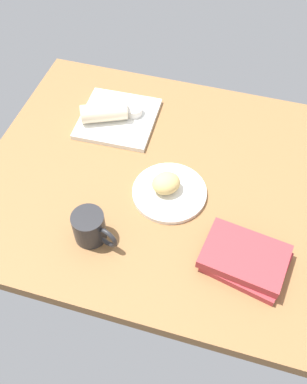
# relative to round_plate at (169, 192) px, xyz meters

# --- Properties ---
(dining_table) EXTENTS (1.10, 0.90, 0.04)m
(dining_table) POSITION_rel_round_plate_xyz_m (0.03, -0.06, -0.03)
(dining_table) COLOR olive
(dining_table) RESTS_ON ground
(round_plate) EXTENTS (0.22, 0.22, 0.01)m
(round_plate) POSITION_rel_round_plate_xyz_m (0.00, 0.00, 0.00)
(round_plate) COLOR white
(round_plate) RESTS_ON dining_table
(scone_pastry) EXTENTS (0.11, 0.11, 0.06)m
(scone_pastry) POSITION_rel_round_plate_xyz_m (0.01, -0.00, 0.03)
(scone_pastry) COLOR tan
(scone_pastry) RESTS_ON round_plate
(square_plate) EXTENTS (0.25, 0.25, 0.02)m
(square_plate) POSITION_rel_round_plate_xyz_m (0.24, -0.25, 0.00)
(square_plate) COLOR white
(square_plate) RESTS_ON dining_table
(sauce_cup) EXTENTS (0.06, 0.06, 0.03)m
(sauce_cup) POSITION_rel_round_plate_xyz_m (0.20, -0.28, 0.02)
(sauce_cup) COLOR silver
(sauce_cup) RESTS_ON square_plate
(breakfast_wrap) EXTENTS (0.16, 0.12, 0.06)m
(breakfast_wrap) POSITION_rel_round_plate_xyz_m (0.28, -0.23, 0.04)
(breakfast_wrap) COLOR beige
(breakfast_wrap) RESTS_ON square_plate
(book_stack) EXTENTS (0.24, 0.19, 0.05)m
(book_stack) POSITION_rel_round_plate_xyz_m (-0.24, 0.17, 0.02)
(book_stack) COLOR #A53338
(book_stack) RESTS_ON dining_table
(coffee_mug) EXTENTS (0.13, 0.09, 0.09)m
(coffee_mug) POSITION_rel_round_plate_xyz_m (0.16, 0.20, 0.04)
(coffee_mug) COLOR #262628
(coffee_mug) RESTS_ON dining_table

